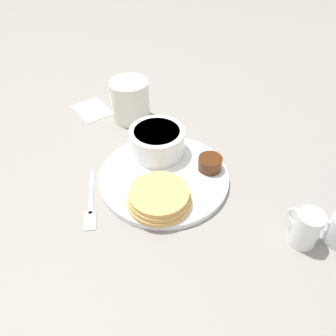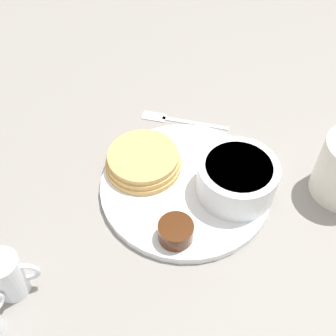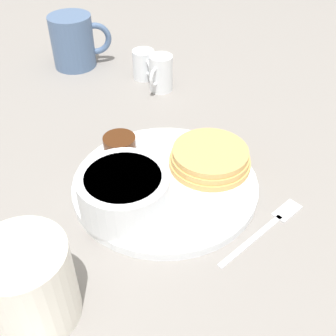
{
  "view_description": "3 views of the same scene",
  "coord_description": "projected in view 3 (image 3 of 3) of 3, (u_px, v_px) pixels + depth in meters",
  "views": [
    {
      "loc": [
        -0.29,
        0.35,
        0.45
      ],
      "look_at": [
        -0.01,
        -0.01,
        0.03
      ],
      "focal_mm": 35.0,
      "sensor_mm": 36.0,
      "label": 1
    },
    {
      "loc": [
        -0.21,
        -0.32,
        0.5
      ],
      "look_at": [
        -0.02,
        0.02,
        0.04
      ],
      "focal_mm": 45.0,
      "sensor_mm": 36.0,
      "label": 2
    },
    {
      "loc": [
        0.42,
        0.04,
        0.39
      ],
      "look_at": [
        0.0,
        0.0,
        0.04
      ],
      "focal_mm": 45.0,
      "sensor_mm": 36.0,
      "label": 3
    }
  ],
  "objects": [
    {
      "name": "ground_plane",
      "position": [
        165.0,
        187.0,
        0.58
      ],
      "size": [
        4.0,
        4.0,
        0.0
      ],
      "primitive_type": "plane",
      "color": "gray"
    },
    {
      "name": "bowl",
      "position": [
        124.0,
        192.0,
        0.51
      ],
      "size": [
        0.11,
        0.11,
        0.05
      ],
      "color": "white",
      "rests_on": "plate"
    },
    {
      "name": "coffee_mug",
      "position": [
        26.0,
        286.0,
        0.4
      ],
      "size": [
        0.1,
        0.11,
        0.1
      ],
      "color": "silver",
      "rests_on": "ground_plane"
    },
    {
      "name": "pancake_stack",
      "position": [
        210.0,
        158.0,
        0.59
      ],
      "size": [
        0.11,
        0.11,
        0.03
      ],
      "color": "tan",
      "rests_on": "plate"
    },
    {
      "name": "syrup_cup",
      "position": [
        120.0,
        145.0,
        0.61
      ],
      "size": [
        0.05,
        0.05,
        0.03
      ],
      "color": "#47230F",
      "rests_on": "plate"
    },
    {
      "name": "fork",
      "position": [
        270.0,
        224.0,
        0.52
      ],
      "size": [
        0.12,
        0.11,
        0.0
      ],
      "color": "silver",
      "rests_on": "ground_plane"
    },
    {
      "name": "butter_ramekin",
      "position": [
        105.0,
        201.0,
        0.52
      ],
      "size": [
        0.05,
        0.05,
        0.04
      ],
      "color": "white",
      "rests_on": "plate"
    },
    {
      "name": "plate",
      "position": [
        165.0,
        184.0,
        0.57
      ],
      "size": [
        0.25,
        0.25,
        0.01
      ],
      "color": "white",
      "rests_on": "ground_plane"
    },
    {
      "name": "second_mug",
      "position": [
        74.0,
        41.0,
        0.82
      ],
      "size": [
        0.08,
        0.12,
        0.1
      ],
      "color": "slate",
      "rests_on": "ground_plane"
    },
    {
      "name": "creamer_pitcher_near",
      "position": [
        161.0,
        73.0,
        0.76
      ],
      "size": [
        0.06,
        0.04,
        0.07
      ],
      "color": "white",
      "rests_on": "ground_plane"
    },
    {
      "name": "creamer_pitcher_far",
      "position": [
        144.0,
        64.0,
        0.8
      ],
      "size": [
        0.06,
        0.04,
        0.06
      ],
      "color": "white",
      "rests_on": "ground_plane"
    }
  ]
}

